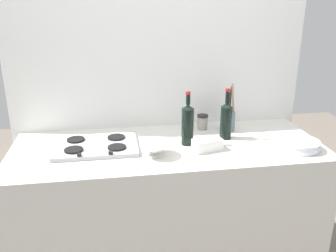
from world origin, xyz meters
The scene contains 10 objects.
counter_block centered at (0.00, 0.00, 0.45)m, with size 1.80×0.70×0.90m, color silver.
backsplash_panel centered at (0.00, 0.38, 1.09)m, with size 1.90×0.06×2.18m, color white.
stovetop_hob centered at (-0.41, 0.03, 0.91)m, with size 0.47×0.34×0.04m.
plate_stack centered at (0.73, -0.17, 0.93)m, with size 0.22×0.22×0.05m.
wine_bottle_leftmost centered at (0.11, 0.00, 1.03)m, with size 0.07×0.07×0.32m.
wine_bottle_mid_left centered at (0.36, 0.06, 1.02)m, with size 0.07×0.07×0.31m.
mixing_bowl centered at (-0.09, -0.13, 0.94)m, with size 0.17×0.17×0.07m.
butter_dish centered at (0.21, -0.10, 0.93)m, with size 0.16×0.08×0.07m, color white.
utensil_crock centered at (0.42, 0.19, 0.97)m, with size 0.09×0.09×0.31m.
condiment_jar_front centered at (0.27, 0.24, 0.95)m, with size 0.07×0.07×0.10m.
Camera 1 is at (-0.31, -1.92, 1.73)m, focal length 38.80 mm.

